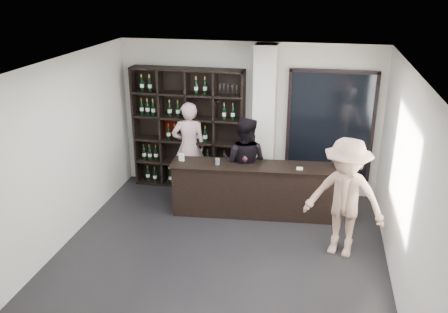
% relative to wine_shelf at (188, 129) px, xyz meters
% --- Properties ---
extents(floor, '(5.00, 5.50, 0.01)m').
position_rel_wine_shelf_xyz_m(floor, '(1.15, -2.57, -1.20)').
color(floor, black).
rests_on(floor, ground).
extents(wine_shelf, '(2.20, 0.35, 2.40)m').
position_rel_wine_shelf_xyz_m(wine_shelf, '(0.00, 0.00, 0.00)').
color(wine_shelf, black).
rests_on(wine_shelf, floor).
extents(structural_column, '(0.40, 0.40, 2.90)m').
position_rel_wine_shelf_xyz_m(structural_column, '(1.50, -0.10, 0.25)').
color(structural_column, silver).
rests_on(structural_column, floor).
extents(glass_panel, '(1.60, 0.08, 2.10)m').
position_rel_wine_shelf_xyz_m(glass_panel, '(2.70, 0.12, 0.20)').
color(glass_panel, black).
rests_on(glass_panel, floor).
extents(tasting_counter, '(2.88, 0.60, 0.94)m').
position_rel_wine_shelf_xyz_m(tasting_counter, '(1.43, -0.96, -0.73)').
color(tasting_counter, black).
rests_on(tasting_counter, floor).
extents(taster_pink, '(0.76, 0.62, 1.80)m').
position_rel_wine_shelf_xyz_m(taster_pink, '(0.05, -0.17, -0.30)').
color(taster_pink, beige).
rests_on(taster_pink, floor).
extents(taster_black, '(0.92, 0.76, 1.72)m').
position_rel_wine_shelf_xyz_m(taster_black, '(1.24, -0.72, -0.34)').
color(taster_black, black).
rests_on(taster_black, floor).
extents(customer, '(1.35, 0.99, 1.87)m').
position_rel_wine_shelf_xyz_m(customer, '(2.95, -1.97, -0.27)').
color(customer, '#9F7C6A').
rests_on(customer, floor).
extents(wine_glass, '(0.10, 0.10, 0.21)m').
position_rel_wine_shelf_xyz_m(wine_glass, '(1.30, -1.05, -0.15)').
color(wine_glass, white).
rests_on(wine_glass, tasting_counter).
extents(spit_cup, '(0.11, 0.11, 0.11)m').
position_rel_wine_shelf_xyz_m(spit_cup, '(0.82, -1.06, -0.20)').
color(spit_cup, '#A8BAD0').
rests_on(spit_cup, tasting_counter).
extents(napkin_stack, '(0.11, 0.11, 0.02)m').
position_rel_wine_shelf_xyz_m(napkin_stack, '(2.23, -0.98, -0.25)').
color(napkin_stack, white).
rests_on(napkin_stack, tasting_counter).
extents(card_stand, '(0.10, 0.06, 0.13)m').
position_rel_wine_shelf_xyz_m(card_stand, '(0.16, -1.02, -0.19)').
color(card_stand, white).
rests_on(card_stand, tasting_counter).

